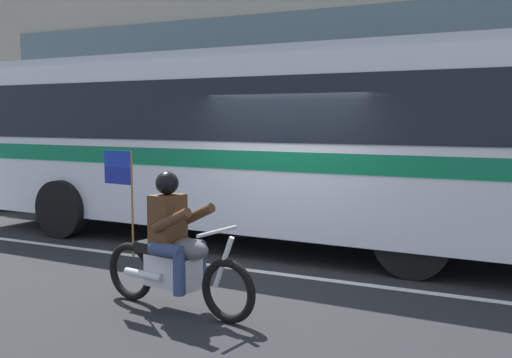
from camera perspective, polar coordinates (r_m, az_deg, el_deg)
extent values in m
plane|color=black|center=(9.10, 2.86, -7.94)|extent=(60.00, 60.00, 0.00)
cube|color=gray|center=(13.82, 11.46, -3.00)|extent=(28.00, 3.80, 0.15)
cube|color=silver|center=(8.57, 1.21, -8.78)|extent=(26.60, 0.14, 0.01)
cube|color=#4C606B|center=(15.61, 13.63, 13.37)|extent=(25.76, 0.10, 1.40)
cube|color=silver|center=(10.40, 0.01, 3.43)|extent=(10.83, 2.93, 2.70)
cube|color=black|center=(10.40, 0.01, 6.46)|extent=(9.97, 2.94, 0.96)
cube|color=#0F7247|center=(10.41, 0.01, 2.33)|extent=(10.62, 2.95, 0.28)
cube|color=#BABCC3|center=(10.44, 0.01, 11.18)|extent=(10.61, 2.79, 0.16)
cylinder|color=black|center=(11.51, -17.74, -2.67)|extent=(1.04, 0.30, 1.04)
cylinder|color=black|center=(8.45, 14.55, -5.58)|extent=(1.04, 0.30, 1.04)
torus|color=black|center=(6.48, -2.64, -10.47)|extent=(0.70, 0.18, 0.69)
torus|color=black|center=(7.42, -11.70, -8.48)|extent=(0.70, 0.18, 0.69)
cube|color=silver|center=(6.94, -7.81, -8.57)|extent=(0.67, 0.36, 0.36)
ellipsoid|color=#59565B|center=(6.71, -6.25, -6.59)|extent=(0.51, 0.34, 0.24)
cube|color=black|center=(7.01, -9.05, -6.41)|extent=(0.59, 0.33, 0.12)
cylinder|color=silver|center=(6.44, -3.08, -7.81)|extent=(0.28, 0.09, 0.58)
cylinder|color=silver|center=(6.42, -3.66, -4.94)|extent=(0.13, 0.64, 0.04)
cylinder|color=silver|center=(7.04, -10.52, -8.82)|extent=(0.56, 0.16, 0.09)
cube|color=#4C2D19|center=(6.86, -8.31, -3.78)|extent=(0.33, 0.39, 0.56)
sphere|color=black|center=(6.81, -8.36, -0.38)|extent=(0.26, 0.26, 0.26)
cylinder|color=navy|center=(6.96, -6.41, -6.14)|extent=(0.44, 0.21, 0.15)
cylinder|color=navy|center=(6.90, -5.24, -8.28)|extent=(0.13, 0.13, 0.46)
cylinder|color=navy|center=(6.70, -8.44, -6.64)|extent=(0.44, 0.21, 0.15)
cylinder|color=navy|center=(6.63, -7.25, -8.87)|extent=(0.13, 0.13, 0.46)
cylinder|color=#4C2D19|center=(6.85, -5.70, -3.43)|extent=(0.53, 0.18, 0.32)
cylinder|color=#4C2D19|center=(6.55, -7.96, -3.88)|extent=(0.53, 0.18, 0.32)
cylinder|color=olive|center=(7.23, -11.55, -2.35)|extent=(0.02, 0.02, 1.25)
cube|color=#1933A5|center=(7.34, -12.88, 1.86)|extent=(0.44, 0.08, 0.20)
cube|color=navy|center=(7.36, -12.85, 0.31)|extent=(0.44, 0.08, 0.20)
cylinder|color=black|center=(15.31, -22.82, -1.56)|extent=(0.64, 0.22, 0.64)
cylinder|color=gold|center=(12.76, 9.70, -2.03)|extent=(0.22, 0.22, 0.58)
sphere|color=gold|center=(12.72, 9.73, -0.43)|extent=(0.20, 0.20, 0.20)
cylinder|color=gold|center=(12.62, 9.52, -1.98)|extent=(0.09, 0.10, 0.09)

